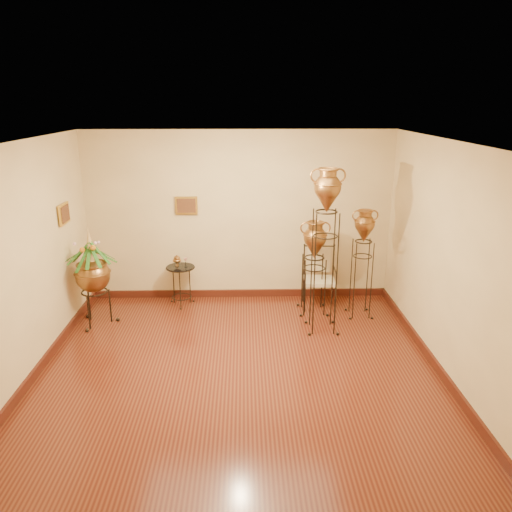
{
  "coord_description": "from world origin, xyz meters",
  "views": [
    {
      "loc": [
        0.08,
        -5.51,
        3.25
      ],
      "look_at": [
        0.25,
        1.3,
        1.1
      ],
      "focal_mm": 35.0,
      "sensor_mm": 36.0,
      "label": 1
    }
  ],
  "objects_px": {
    "side_table": "(181,285)",
    "armchair": "(319,278)",
    "amphora_tall": "(325,250)",
    "planter_urn": "(92,271)",
    "amphora_mid": "(362,263)"
  },
  "relations": [
    {
      "from": "amphora_mid",
      "to": "planter_urn",
      "type": "xyz_separation_m",
      "value": [
        -4.03,
        -0.21,
        -0.03
      ]
    },
    {
      "from": "amphora_tall",
      "to": "amphora_mid",
      "type": "height_order",
      "value": "amphora_tall"
    },
    {
      "from": "amphora_tall",
      "to": "armchair",
      "type": "height_order",
      "value": "amphora_tall"
    },
    {
      "from": "amphora_tall",
      "to": "side_table",
      "type": "distance_m",
      "value": 2.54
    },
    {
      "from": "side_table",
      "to": "armchair",
      "type": "bearing_deg",
      "value": -4.0
    },
    {
      "from": "planter_urn",
      "to": "amphora_mid",
      "type": "bearing_deg",
      "value": 3.05
    },
    {
      "from": "amphora_tall",
      "to": "side_table",
      "type": "relative_size",
      "value": 2.87
    },
    {
      "from": "planter_urn",
      "to": "side_table",
      "type": "distance_m",
      "value": 1.47
    },
    {
      "from": "side_table",
      "to": "amphora_mid",
      "type": "bearing_deg",
      "value": -9.67
    },
    {
      "from": "amphora_mid",
      "to": "side_table",
      "type": "xyz_separation_m",
      "value": [
        -2.83,
        0.48,
        -0.52
      ]
    },
    {
      "from": "amphora_tall",
      "to": "planter_urn",
      "type": "distance_m",
      "value": 3.4
    },
    {
      "from": "amphora_tall",
      "to": "armchair",
      "type": "relative_size",
      "value": 2.42
    },
    {
      "from": "armchair",
      "to": "planter_urn",
      "type": "bearing_deg",
      "value": -167.58
    },
    {
      "from": "planter_urn",
      "to": "armchair",
      "type": "xyz_separation_m",
      "value": [
        3.44,
        0.54,
        -0.34
      ]
    },
    {
      "from": "amphora_tall",
      "to": "planter_urn",
      "type": "xyz_separation_m",
      "value": [
        -3.36,
        0.29,
        -0.39
      ]
    }
  ]
}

